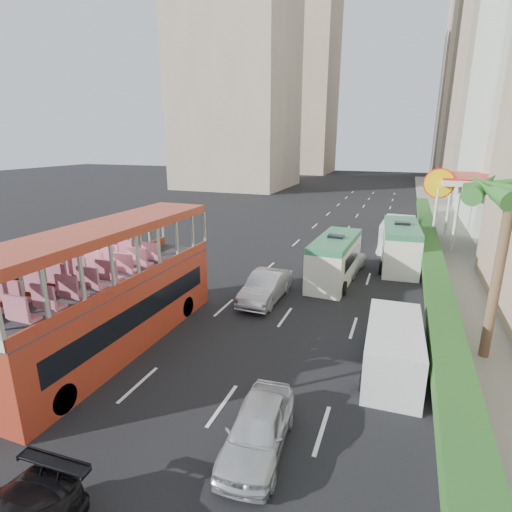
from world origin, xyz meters
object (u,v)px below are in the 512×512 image
at_px(palm_tree, 497,277).
at_px(car_silver_lane_a, 266,300).
at_px(car_silver_lane_b, 258,449).
at_px(minibus_near, 335,260).
at_px(shell_station, 481,212).
at_px(panel_van_far, 397,234).
at_px(van_asset, 344,272).
at_px(panel_van_near, 393,349).
at_px(double_decker_bus, 113,288).
at_px(minibus_far, 400,245).

bearing_deg(palm_tree, car_silver_lane_a, 164.66).
xyz_separation_m(car_silver_lane_b, minibus_near, (-0.43, 14.25, 1.33)).
bearing_deg(minibus_near, car_silver_lane_b, -85.18).
relative_size(car_silver_lane_b, shell_station, 0.48).
relative_size(panel_van_far, shell_station, 0.69).
distance_m(car_silver_lane_a, shell_station, 20.42).
distance_m(van_asset, panel_van_far, 7.88).
height_order(car_silver_lane_a, van_asset, car_silver_lane_a).
bearing_deg(car_silver_lane_a, panel_van_near, -35.29).
xyz_separation_m(car_silver_lane_a, shell_station, (11.95, 16.33, 2.75)).
bearing_deg(shell_station, panel_van_near, -104.51).
height_order(double_decker_bus, car_silver_lane_a, double_decker_bus).
xyz_separation_m(van_asset, palm_tree, (6.59, -8.87, 3.38)).
xyz_separation_m(palm_tree, shell_station, (2.20, 19.00, -0.63)).
xyz_separation_m(car_silver_lane_b, van_asset, (-0.09, 16.21, 0.00)).
bearing_deg(panel_van_far, double_decker_bus, -113.92).
bearing_deg(double_decker_bus, car_silver_lane_b, -24.59).
xyz_separation_m(car_silver_lane_a, panel_van_far, (6.06, 13.44, 1.10)).
xyz_separation_m(minibus_near, palm_tree, (6.93, -6.91, 2.05)).
bearing_deg(van_asset, minibus_far, 44.52).
bearing_deg(panel_van_near, car_silver_lane_b, -123.78).
height_order(panel_van_near, palm_tree, palm_tree).
distance_m(van_asset, palm_tree, 11.55).
xyz_separation_m(minibus_far, panel_van_far, (-0.30, 4.76, -0.32)).
xyz_separation_m(van_asset, minibus_near, (-0.34, -1.95, 1.33)).
relative_size(car_silver_lane_b, panel_van_far, 0.70).
distance_m(car_silver_lane_b, shell_station, 27.88).
distance_m(minibus_far, palm_tree, 12.01).
xyz_separation_m(double_decker_bus, palm_tree, (13.80, 4.00, 0.85)).
xyz_separation_m(minibus_far, shell_station, (5.60, 7.65, 1.34)).
bearing_deg(car_silver_lane_a, minibus_near, 57.66).
bearing_deg(panel_van_far, car_silver_lane_b, -94.07).
distance_m(minibus_near, panel_van_far, 9.75).
relative_size(car_silver_lane_b, minibus_far, 0.60).
xyz_separation_m(double_decker_bus, car_silver_lane_b, (7.30, -3.34, -2.53)).
bearing_deg(minibus_far, shell_station, 50.07).
height_order(car_silver_lane_b, panel_van_near, panel_van_near).
height_order(car_silver_lane_b, minibus_near, minibus_near).
bearing_deg(car_silver_lane_a, double_decker_bus, -119.94).
height_order(double_decker_bus, panel_van_near, double_decker_bus).
relative_size(van_asset, minibus_near, 0.70).
height_order(minibus_near, panel_van_far, minibus_near).
bearing_deg(shell_station, double_decker_bus, -124.82).
height_order(van_asset, shell_station, shell_station).
distance_m(panel_van_far, shell_station, 6.77).
bearing_deg(double_decker_bus, palm_tree, 16.16).
xyz_separation_m(minibus_far, palm_tree, (3.40, -11.35, 1.97)).
bearing_deg(double_decker_bus, van_asset, 60.74).
distance_m(van_asset, minibus_near, 2.39).
bearing_deg(shell_station, minibus_near, -127.08).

